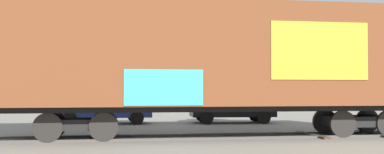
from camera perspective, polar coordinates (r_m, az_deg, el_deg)
name	(u,v)px	position (r m, az deg, el deg)	size (l,w,h in m)	color
ground_plane	(247,137)	(16.79, 6.52, -7.07)	(260.00, 260.00, 0.00)	slate
track	(232,136)	(16.69, 4.78, -6.98)	(60.01, 4.75, 0.08)	#4C4742
freight_car	(223,58)	(16.58, 3.71, 2.25)	(15.03, 3.79, 4.73)	brown
flagpole	(150,30)	(29.88, -4.94, 5.60)	(0.20, 1.61, 8.11)	silver
hillside	(158,70)	(85.87, -4.00, 0.82)	(124.11, 42.32, 14.73)	silver
parked_car_blue	(102,105)	(23.41, -10.66, -3.30)	(4.61, 2.22, 1.81)	navy
parked_car_black	(231,106)	(23.74, 4.67, -3.39)	(4.05, 1.94, 1.72)	black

